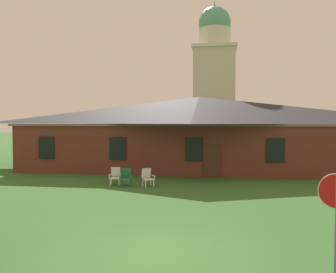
{
  "coord_description": "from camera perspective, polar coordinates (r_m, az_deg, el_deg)",
  "views": [
    {
      "loc": [
        1.67,
        -8.91,
        3.47
      ],
      "look_at": [
        -0.91,
        8.06,
        2.76
      ],
      "focal_mm": 37.32,
      "sensor_mm": 36.0,
      "label": 1
    }
  ],
  "objects": [
    {
      "name": "lawn_chair_by_porch",
      "position": [
        19.62,
        -8.59,
        -6.36
      ],
      "size": [
        0.71,
        0.75,
        0.96
      ],
      "color": "white",
      "rests_on": "ground"
    },
    {
      "name": "lawn_chair_near_door",
      "position": [
        19.12,
        -6.89,
        -6.58
      ],
      "size": [
        0.72,
        0.76,
        0.96
      ],
      "color": "#28704C",
      "rests_on": "ground"
    },
    {
      "name": "brick_building",
      "position": [
        26.89,
        5.07,
        0.84
      ],
      "size": [
        25.7,
        10.4,
        5.4
      ],
      "color": "brown",
      "rests_on": "ground"
    },
    {
      "name": "lawn_chair_left_end",
      "position": [
        19.02,
        -3.39,
        -6.61
      ],
      "size": [
        0.84,
        0.86,
        0.96
      ],
      "color": "white",
      "rests_on": "ground"
    },
    {
      "name": "dome_tower",
      "position": [
        42.91,
        7.58,
        8.75
      ],
      "size": [
        5.18,
        5.18,
        18.13
      ],
      "color": "beige",
      "rests_on": "ground"
    },
    {
      "name": "ground_plane",
      "position": [
        9.71,
        -1.95,
        -18.57
      ],
      "size": [
        200.0,
        200.0,
        0.0
      ],
      "primitive_type": "plane",
      "color": "#336028"
    }
  ]
}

